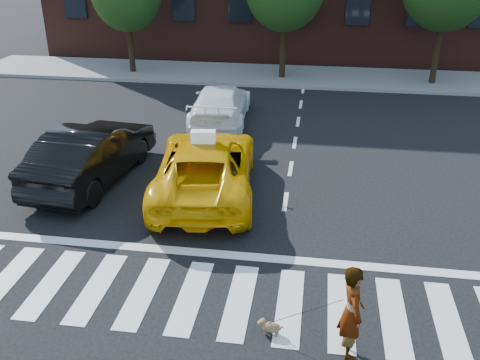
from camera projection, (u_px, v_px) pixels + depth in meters
The scene contains 10 objects.
ground at pixel (191, 297), 10.82m from camera, with size 120.00×120.00×0.00m, color black.
crosswalk at pixel (191, 296), 10.82m from camera, with size 13.00×2.40×0.01m, color silver.
stop_line at pixel (207, 253), 12.25m from camera, with size 12.00×0.30×0.01m, color silver.
sidewalk_far at pixel (273, 75), 26.40m from camera, with size 30.00×4.00×0.15m, color slate.
taxi at pixel (206, 166), 14.75m from camera, with size 2.61×5.65×1.57m, color #E5A404.
black_sedan at pixel (92, 153), 15.44m from camera, with size 1.79×5.13×1.69m, color black.
white_suv at pixel (220, 104), 20.03m from camera, with size 2.01×4.93×1.43m, color white.
woman at pixel (352, 312), 9.04m from camera, with size 0.65×0.43×1.78m, color #999999.
dog at pixel (269, 326), 9.77m from camera, with size 0.50×0.27×0.29m.
taxi_sign at pixel (203, 137), 14.16m from camera, with size 0.65×0.28×0.32m, color white.
Camera 1 is at (2.29, -8.49, 6.81)m, focal length 40.00 mm.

